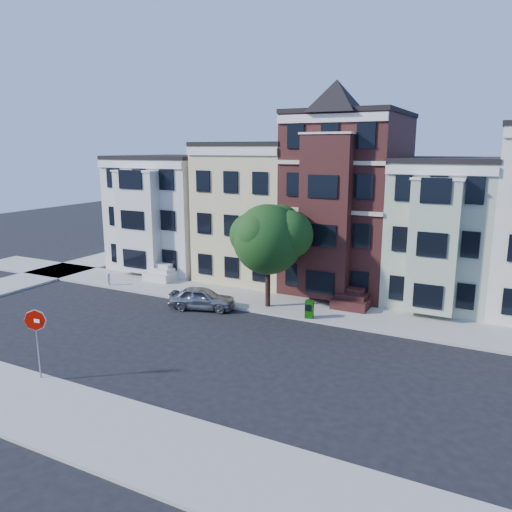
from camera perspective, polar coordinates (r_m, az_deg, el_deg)
The scene contains 12 objects.
ground at distance 24.39m, azimuth -0.19°, elevation -11.64°, with size 120.00×120.00×0.00m, color black.
far_sidewalk at distance 31.21m, azimuth 6.64°, elevation -6.15°, with size 60.00×4.00×0.15m, color #9E9B93.
near_sidewalk at distance 18.46m, azimuth -12.49°, elevation -20.12°, with size 60.00×4.00×0.15m, color #9E9B93.
house_white at distance 42.95m, azimuth -9.09°, elevation 4.88°, with size 8.00×9.00×9.00m, color silver.
house_yellow at distance 38.71m, azimuth 0.52°, elevation 4.99°, with size 7.00×9.00×10.00m, color beige.
house_brown at distance 36.01m, azimuth 10.57°, elevation 5.85°, with size 7.00×9.00×12.00m, color #371715.
house_green at distance 34.91m, azimuth 20.73°, elevation 2.58°, with size 6.00×9.00×9.00m, color #A5B597.
street_tree at distance 30.53m, azimuth 1.39°, elevation 1.36°, with size 6.82×6.82×7.94m, color #21471A, non-canonical shape.
parked_car at distance 31.42m, azimuth -6.20°, elevation -4.80°, with size 1.67×4.15×1.42m, color gray.
newspaper_box at distance 29.40m, azimuth 6.12°, elevation -6.08°, with size 0.47×0.42×1.04m, color #11540A.
fire_hydrant at distance 37.65m, azimuth -16.50°, elevation -2.69°, with size 0.25×0.25×0.72m, color beige.
stop_sign at distance 23.45m, azimuth -23.71°, elevation -8.74°, with size 0.96×0.13×3.48m, color #BA0A00, non-canonical shape.
Camera 1 is at (10.30, -19.79, 9.86)m, focal length 35.00 mm.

